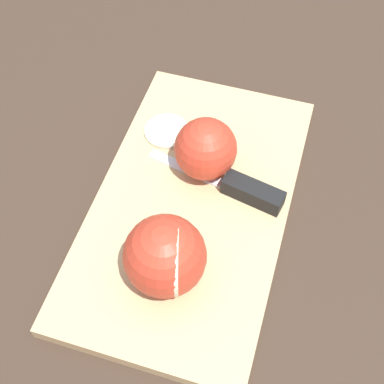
{
  "coord_description": "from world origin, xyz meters",
  "views": [
    {
      "loc": [
        -0.34,
        -0.05,
        0.53
      ],
      "look_at": [
        0.0,
        0.0,
        0.04
      ],
      "focal_mm": 50.0,
      "sensor_mm": 36.0,
      "label": 1
    }
  ],
  "objects": [
    {
      "name": "ground_plane",
      "position": [
        0.0,
        0.0,
        0.0
      ],
      "size": [
        4.0,
        4.0,
        0.0
      ],
      "primitive_type": "plane",
      "color": "#38281E"
    },
    {
      "name": "cutting_board",
      "position": [
        0.0,
        0.0,
        0.01
      ],
      "size": [
        0.42,
        0.27,
        0.02
      ],
      "color": "tan",
      "rests_on": "ground_plane"
    },
    {
      "name": "apple_slice",
      "position": [
        0.1,
        0.05,
        0.02
      ],
      "size": [
        0.06,
        0.06,
        0.0
      ],
      "color": "beige",
      "rests_on": "cutting_board"
    },
    {
      "name": "apple_half_right",
      "position": [
        0.05,
        -0.01,
        0.05
      ],
      "size": [
        0.07,
        0.07,
        0.07
      ],
      "rotation": [
        0.0,
        0.0,
        4.46
      ],
      "color": "red",
      "rests_on": "cutting_board"
    },
    {
      "name": "knife",
      "position": [
        0.02,
        -0.06,
        0.03
      ],
      "size": [
        0.07,
        0.17,
        0.02
      ],
      "rotation": [
        0.0,
        0.0,
        1.23
      ],
      "color": "silver",
      "rests_on": "cutting_board"
    },
    {
      "name": "apple_half_left",
      "position": [
        -0.1,
        0.01,
        0.06
      ],
      "size": [
        0.08,
        0.08,
        0.08
      ],
      "rotation": [
        0.0,
        0.0,
        4.85
      ],
      "color": "red",
      "rests_on": "cutting_board"
    }
  ]
}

